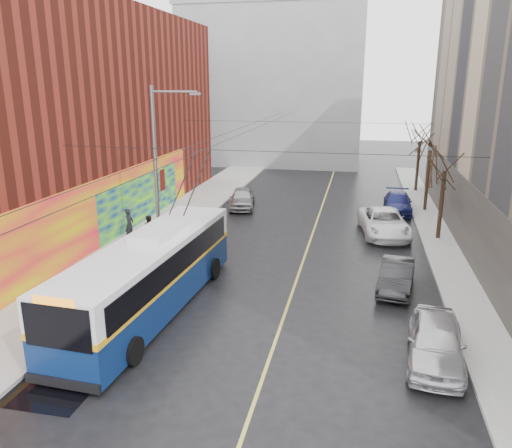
% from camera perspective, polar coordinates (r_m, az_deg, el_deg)
% --- Properties ---
extents(ground, '(140.00, 140.00, 0.00)m').
position_cam_1_polar(ground, '(17.44, -3.95, -15.78)').
color(ground, black).
rests_on(ground, ground).
extents(sidewalk_left, '(4.00, 60.00, 0.15)m').
position_cam_1_polar(sidewalk_left, '(30.33, -12.41, -1.90)').
color(sidewalk_left, gray).
rests_on(sidewalk_left, ground).
extents(sidewalk_right, '(2.00, 60.00, 0.15)m').
position_cam_1_polar(sidewalk_right, '(28.19, 21.09, -3.99)').
color(sidewalk_right, gray).
rests_on(sidewalk_right, ground).
extents(lane_line, '(0.12, 50.00, 0.01)m').
position_cam_1_polar(lane_line, '(29.81, 6.15, -2.06)').
color(lane_line, '#BFB74C').
rests_on(lane_line, ground).
extents(building_left, '(12.11, 36.00, 14.00)m').
position_cam_1_polar(building_left, '(34.77, -24.07, 11.00)').
color(building_left, maroon).
rests_on(building_left, ground).
extents(building_far, '(20.50, 12.10, 18.00)m').
position_cam_1_polar(building_far, '(60.11, 2.21, 15.76)').
color(building_far, gray).
rests_on(building_far, ground).
extents(streetlight_pole, '(2.65, 0.60, 9.00)m').
position_cam_1_polar(streetlight_pole, '(26.70, -11.09, 6.33)').
color(streetlight_pole, slate).
rests_on(streetlight_pole, ground).
extents(catenary_wires, '(18.00, 60.00, 0.22)m').
position_cam_1_polar(catenary_wires, '(29.93, -1.17, 10.33)').
color(catenary_wires, black).
extents(tree_near, '(3.20, 3.20, 6.40)m').
position_cam_1_polar(tree_near, '(30.91, 20.90, 7.11)').
color(tree_near, black).
rests_on(tree_near, ground).
extents(tree_mid, '(3.20, 3.20, 6.68)m').
position_cam_1_polar(tree_mid, '(37.76, 19.40, 9.09)').
color(tree_mid, black).
rests_on(tree_mid, ground).
extents(tree_far, '(3.20, 3.20, 6.57)m').
position_cam_1_polar(tree_far, '(44.69, 18.31, 9.97)').
color(tree_far, black).
rests_on(tree_far, ground).
extents(puddle, '(2.50, 3.68, 0.01)m').
position_cam_1_polar(puddle, '(17.90, -20.91, -16.00)').
color(puddle, black).
rests_on(puddle, ground).
extents(pigeons_flying, '(2.05, 3.57, 1.30)m').
position_cam_1_polar(pigeons_flying, '(24.77, -4.61, 12.54)').
color(pigeons_flying, slate).
extents(trolleybus, '(3.39, 12.38, 5.81)m').
position_cam_1_polar(trolleybus, '(20.94, -11.94, -5.56)').
color(trolleybus, '#091E4A').
rests_on(trolleybus, ground).
extents(parked_car_a, '(2.24, 4.65, 1.53)m').
position_cam_1_polar(parked_car_a, '(18.23, 19.85, -12.51)').
color(parked_car_a, silver).
rests_on(parked_car_a, ground).
extents(parked_car_b, '(1.97, 4.22, 1.34)m').
position_cam_1_polar(parked_car_b, '(23.69, 15.76, -5.71)').
color(parked_car_b, '#252527').
rests_on(parked_car_b, ground).
extents(parked_car_c, '(3.43, 6.06, 1.60)m').
position_cam_1_polar(parked_car_c, '(31.81, 14.41, 0.17)').
color(parked_car_c, white).
rests_on(parked_car_c, ground).
extents(parked_car_d, '(2.15, 4.92, 1.41)m').
position_cam_1_polar(parked_car_d, '(37.69, 15.87, 2.34)').
color(parked_car_d, navy).
rests_on(parked_car_d, ground).
extents(following_car, '(2.47, 4.64, 1.50)m').
position_cam_1_polar(following_car, '(37.57, -1.60, 2.98)').
color(following_car, '#99999D').
rests_on(following_car, ground).
extents(pedestrian_a, '(0.48, 0.70, 1.87)m').
position_cam_1_polar(pedestrian_a, '(30.37, -14.26, -0.01)').
color(pedestrian_a, black).
rests_on(pedestrian_a, sidewalk_left).
extents(pedestrian_b, '(1.02, 1.07, 1.74)m').
position_cam_1_polar(pedestrian_b, '(29.02, -12.00, -0.72)').
color(pedestrian_b, black).
rests_on(pedestrian_b, sidewalk_left).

